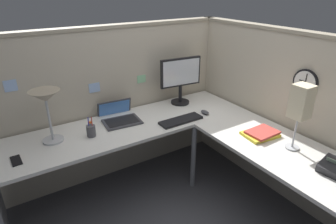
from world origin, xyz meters
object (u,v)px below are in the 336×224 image
(laptop, at_px, (119,116))
(desk_lamp_dome, at_px, (46,100))
(wall_clock, at_px, (306,82))
(keyboard, at_px, (181,120))
(monitor, at_px, (181,77))
(cell_phone, at_px, (16,161))
(book_stack, at_px, (261,134))
(desk_lamp_paper, at_px, (301,104))
(pen_cup, at_px, (91,131))
(computer_mouse, at_px, (205,112))

(laptop, relative_size, desk_lamp_dome, 0.92)
(wall_clock, bearing_deg, keyboard, 136.45)
(monitor, bearing_deg, wall_clock, -65.57)
(cell_phone, distance_m, book_stack, 1.96)
(book_stack, bearing_deg, desk_lamp_paper, -79.10)
(pen_cup, bearing_deg, desk_lamp_paper, -39.20)
(desk_lamp_dome, bearing_deg, monitor, 4.59)
(pen_cup, bearing_deg, keyboard, -12.19)
(laptop, relative_size, book_stack, 1.35)
(keyboard, bearing_deg, pen_cup, 167.08)
(cell_phone, distance_m, wall_clock, 2.35)
(pen_cup, xyz_separation_m, book_stack, (1.23, -0.78, -0.03))
(computer_mouse, bearing_deg, keyboard, -178.27)
(desk_lamp_dome, xyz_separation_m, cell_phone, (-0.30, -0.16, -0.36))
(keyboard, distance_m, wall_clock, 1.12)
(desk_lamp_dome, bearing_deg, laptop, 9.24)
(desk_lamp_paper, bearing_deg, book_stack, 100.90)
(laptop, bearing_deg, monitor, 0.50)
(desk_lamp_paper, height_order, wall_clock, wall_clock)
(desk_lamp_paper, bearing_deg, cell_phone, 152.54)
(keyboard, distance_m, desk_lamp_dome, 1.19)
(computer_mouse, relative_size, wall_clock, 0.47)
(pen_cup, distance_m, wall_clock, 1.84)
(book_stack, relative_size, wall_clock, 1.37)
(desk_lamp_dome, bearing_deg, cell_phone, -151.54)
(laptop, distance_m, computer_mouse, 0.86)
(desk_lamp_paper, bearing_deg, desk_lamp_dome, 144.19)
(desk_lamp_paper, bearing_deg, laptop, 127.31)
(book_stack, xyz_separation_m, desk_lamp_paper, (0.05, -0.27, 0.36))
(monitor, xyz_separation_m, wall_clock, (0.49, -1.09, 0.16))
(book_stack, bearing_deg, computer_mouse, 101.10)
(computer_mouse, relative_size, book_stack, 0.34)
(computer_mouse, xyz_separation_m, wall_clock, (0.45, -0.72, 0.44))
(laptop, xyz_separation_m, book_stack, (0.90, -0.97, -0.00))
(monitor, distance_m, wall_clock, 1.21)
(computer_mouse, bearing_deg, cell_phone, 176.77)
(computer_mouse, bearing_deg, wall_clock, -58.12)
(computer_mouse, height_order, pen_cup, pen_cup)
(monitor, relative_size, wall_clock, 2.27)
(computer_mouse, height_order, desk_lamp_dome, desk_lamp_dome)
(desk_lamp_dome, height_order, wall_clock, wall_clock)
(laptop, relative_size, cell_phone, 2.83)
(wall_clock, bearing_deg, cell_phone, 159.29)
(keyboard, height_order, pen_cup, pen_cup)
(computer_mouse, xyz_separation_m, desk_lamp_dome, (-1.41, 0.26, 0.35))
(desk_lamp_dome, bearing_deg, desk_lamp_paper, -35.81)
(keyboard, distance_m, desk_lamp_paper, 1.06)
(laptop, bearing_deg, keyboard, -37.97)
(keyboard, height_order, book_stack, book_stack)
(pen_cup, height_order, desk_lamp_paper, desk_lamp_paper)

